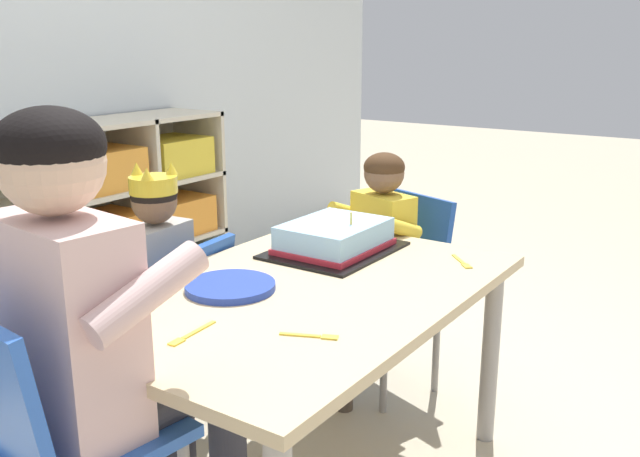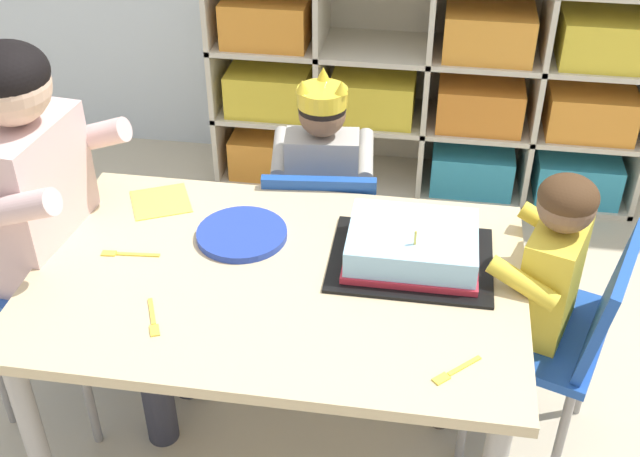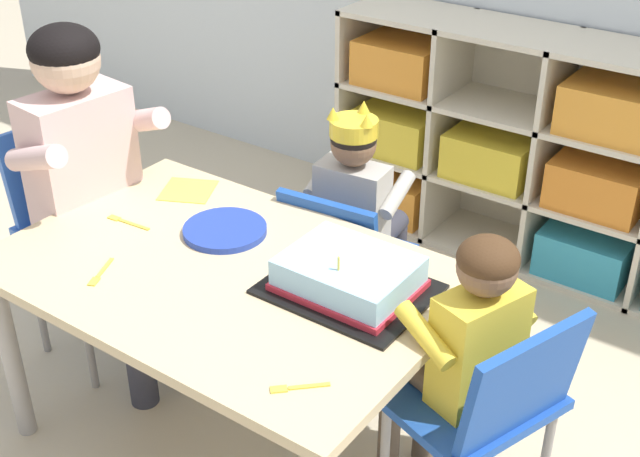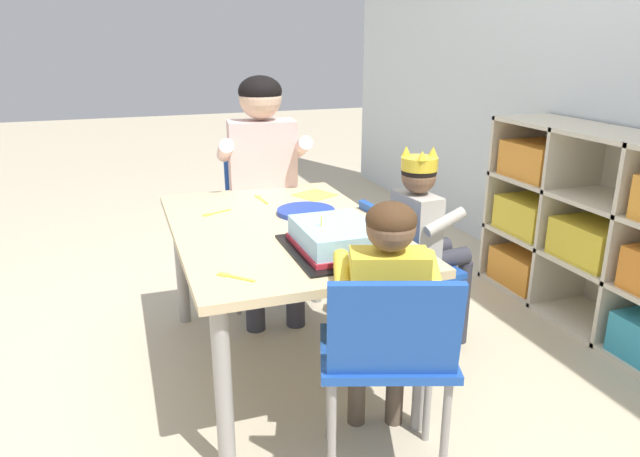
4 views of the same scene
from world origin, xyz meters
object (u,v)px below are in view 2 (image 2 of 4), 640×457
classroom_chair_blue (321,229)px  guest_at_table_side (530,278)px  fork_near_child_seat (153,320)px  activity_table (278,298)px  birthday_cake_on_tray (412,248)px  classroom_chair_guest_side (564,328)px  fork_scattered_mid_table (126,254)px  paper_plate_stack (242,234)px  fork_by_napkin (454,371)px  classroom_chair_adult_side (33,261)px  adult_helper_seated (59,203)px  child_with_crown (323,169)px

classroom_chair_blue → guest_at_table_side: 0.68m
fork_near_child_seat → activity_table: bearing=-73.6°
birthday_cake_on_tray → fork_near_child_seat: birthday_cake_on_tray is taller
classroom_chair_guest_side → birthday_cake_on_tray: birthday_cake_on_tray is taller
guest_at_table_side → fork_scattered_mid_table: size_ratio=5.79×
paper_plate_stack → fork_by_napkin: (0.53, -0.39, -0.01)m
activity_table → fork_by_napkin: fork_by_napkin is taller
classroom_chair_adult_side → adult_helper_seated: bearing=-90.0°
guest_at_table_side → paper_plate_stack: size_ratio=3.68×
child_with_crown → fork_by_napkin: 0.93m
guest_at_table_side → adult_helper_seated: bearing=-68.1°
classroom_chair_adult_side → fork_near_child_seat: size_ratio=6.19×
fork_scattered_mid_table → fork_by_napkin: bearing=-24.1°
fork_scattered_mid_table → fork_by_napkin: (0.79, -0.28, 0.00)m
child_with_crown → fork_near_child_seat: size_ratio=6.92×
birthday_cake_on_tray → guest_at_table_side: bearing=7.9°
activity_table → classroom_chair_adult_side: bearing=171.9°
fork_by_napkin → paper_plate_stack: bearing=99.6°
child_with_crown → classroom_chair_guest_side: size_ratio=1.25×
birthday_cake_on_tray → paper_plate_stack: 0.42m
birthday_cake_on_tray → fork_near_child_seat: bearing=-151.0°
activity_table → classroom_chair_guest_side: 0.70m
fork_scattered_mid_table → guest_at_table_side: bearing=2.2°
adult_helper_seated → activity_table: bearing=-92.2°
guest_at_table_side → paper_plate_stack: 0.71m
classroom_chair_adult_side → fork_near_child_seat: (0.44, -0.29, 0.11)m
child_with_crown → activity_table: bearing=82.3°
classroom_chair_guest_side → fork_near_child_seat: classroom_chair_guest_side is taller
child_with_crown → classroom_chair_adult_side: child_with_crown is taller
guest_at_table_side → fork_scattered_mid_table: bearing=-63.9°
classroom_chair_guest_side → fork_scattered_mid_table: 1.08m
classroom_chair_adult_side → birthday_cake_on_tray: size_ratio=1.95×
classroom_chair_adult_side → activity_table: bearing=-91.8°
fork_by_napkin → classroom_chair_blue: bearing=73.5°
classroom_chair_adult_side → birthday_cake_on_tray: (0.98, 0.01, 0.15)m
classroom_chair_guest_side → classroom_chair_adult_side: bearing=-70.5°
adult_helper_seated → guest_at_table_side: adult_helper_seated is taller
classroom_chair_guest_side → adult_helper_seated: bearing=-69.8°
guest_at_table_side → fork_scattered_mid_table: 0.98m
activity_table → fork_by_napkin: bearing=-31.6°
birthday_cake_on_tray → fork_scattered_mid_table: bearing=-173.2°
child_with_crown → fork_by_napkin: (0.40, -0.84, 0.06)m
classroom_chair_adult_side → paper_plate_stack: 0.57m
fork_by_napkin → guest_at_table_side: bearing=21.7°
classroom_chair_adult_side → guest_at_table_side: 1.27m
fork_by_napkin → classroom_chair_guest_side: bearing=8.7°
classroom_chair_adult_side → paper_plate_stack: (0.56, 0.04, 0.12)m
classroom_chair_adult_side → fork_by_napkin: size_ratio=7.54×
child_with_crown → adult_helper_seated: (-0.57, -0.51, 0.15)m
child_with_crown → adult_helper_seated: size_ratio=0.78×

